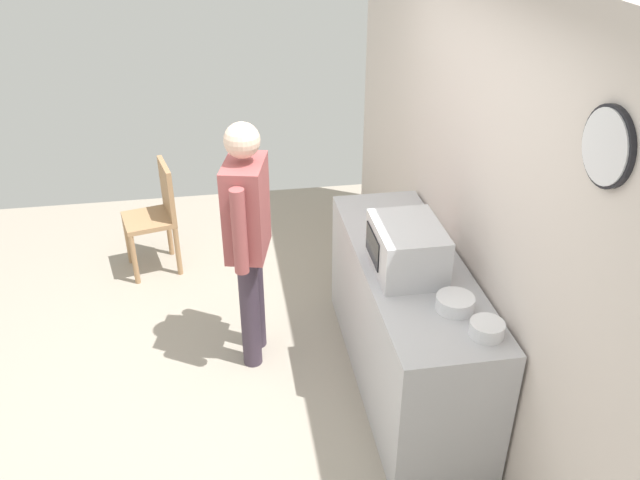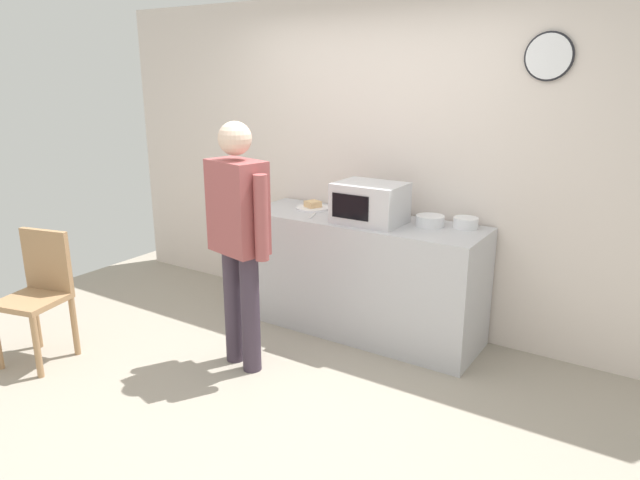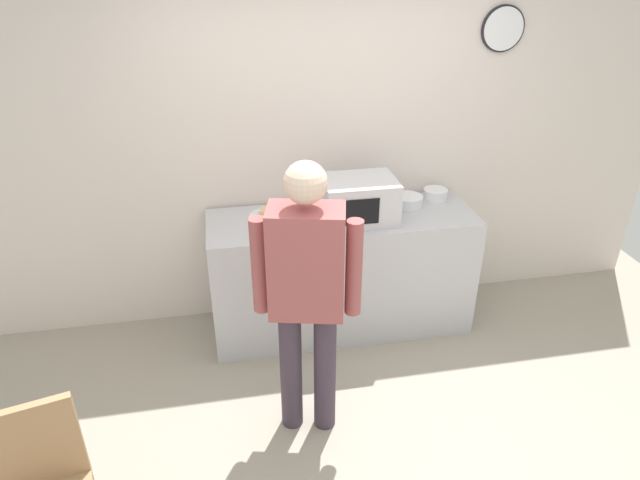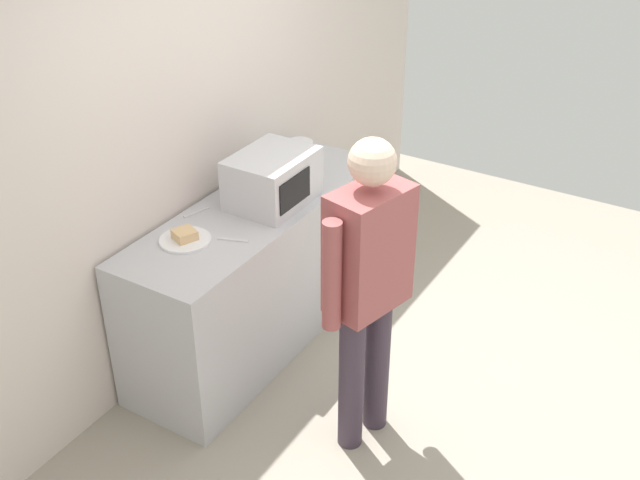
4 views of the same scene
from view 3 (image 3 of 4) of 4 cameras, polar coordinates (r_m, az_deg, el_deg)
name	(u,v)px [view 3 (image 3 of 4)]	position (r m, az deg, el deg)	size (l,w,h in m)	color
ground_plane	(375,446)	(3.54, 5.60, -20.22)	(6.00, 6.00, 0.00)	#9E9384
back_wall	(325,149)	(4.13, 0.47, 9.29)	(5.40, 0.13, 2.60)	silver
kitchen_counter	(341,273)	(4.17, 2.20, -3.36)	(1.91, 0.62, 0.93)	#B7B7BC
microwave	(359,200)	(3.85, 3.98, 4.11)	(0.50, 0.39, 0.30)	silver
sandwich_plate	(269,215)	(3.94, -5.28, 2.56)	(0.28, 0.28, 0.07)	white
salad_bowl	(408,201)	(4.15, 9.01, 3.97)	(0.21, 0.21, 0.08)	white
cereal_bowl	(435,194)	(4.30, 11.71, 4.63)	(0.18, 0.18, 0.08)	white
fork_utensil	(292,229)	(3.77, -2.85, 1.17)	(0.17, 0.02, 0.01)	silver
spoon_utensil	(304,205)	(4.11, -1.63, 3.57)	(0.17, 0.02, 0.01)	silver
person_standing	(307,286)	(3.01, -1.36, -4.77)	(0.58, 0.33, 1.72)	#3B2F3D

